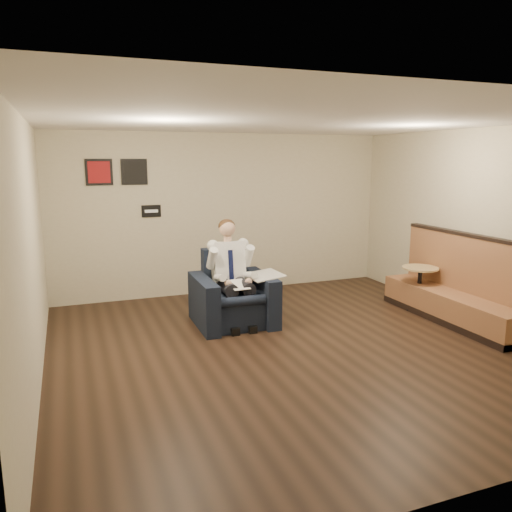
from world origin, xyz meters
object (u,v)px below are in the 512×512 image
object	(u,v)px
seated_man	(236,278)
banquette	(453,279)
coffee_mug	(232,282)
armchair	(233,289)
side_table	(219,303)
smartphone	(223,284)
cafe_table	(419,289)
green_folder	(216,287)

from	to	relation	value
seated_man	banquette	distance (m)	3.18
coffee_mug	seated_man	bearing A→B (deg)	-101.58
armchair	seated_man	xyz separation A→B (m)	(-0.00, -0.14, 0.19)
seated_man	side_table	xyz separation A→B (m)	(-0.12, 0.46, -0.48)
seated_man	smartphone	bearing A→B (deg)	91.68
seated_man	smartphone	size ratio (longest dim) A/B	9.60
coffee_mug	armchair	bearing A→B (deg)	-105.45
seated_man	cafe_table	bearing A→B (deg)	-4.38
side_table	coffee_mug	distance (m)	0.37
smartphone	banquette	distance (m)	3.41
side_table	banquette	world-z (taller)	banquette
armchair	side_table	distance (m)	0.44
armchair	green_folder	size ratio (longest dim) A/B	2.25
armchair	banquette	distance (m)	3.22
side_table	coffee_mug	xyz separation A→B (m)	(0.23, 0.05, 0.29)
seated_man	smartphone	distance (m)	0.64
banquette	cafe_table	bearing A→B (deg)	98.65
side_table	green_folder	distance (m)	0.25
green_folder	cafe_table	xyz separation A→B (m)	(3.12, -0.71, -0.14)
side_table	cafe_table	size ratio (longest dim) A/B	0.85
seated_man	banquette	bearing A→B (deg)	-15.41
armchair	seated_man	distance (m)	0.24
seated_man	side_table	world-z (taller)	seated_man
side_table	coffee_mug	size ratio (longest dim) A/B	5.79
armchair	side_table	size ratio (longest dim) A/B	1.84
green_folder	smartphone	distance (m)	0.21
side_table	coffee_mug	world-z (taller)	coffee_mug
banquette	cafe_table	world-z (taller)	banquette
seated_man	coffee_mug	xyz separation A→B (m)	(0.10, 0.50, -0.19)
seated_man	green_folder	bearing A→B (deg)	110.42
banquette	cafe_table	distance (m)	0.69
banquette	armchair	bearing A→B (deg)	161.52
green_folder	cafe_table	size ratio (longest dim) A/B	0.69
smartphone	armchair	bearing A→B (deg)	-56.83
seated_man	side_table	bearing A→B (deg)	105.78
green_folder	seated_man	bearing A→B (deg)	-70.32
coffee_mug	cafe_table	xyz separation A→B (m)	(2.86, -0.77, -0.18)
armchair	banquette	bearing A→B (deg)	-17.75
seated_man	smartphone	world-z (taller)	seated_man
seated_man	banquette	size ratio (longest dim) A/B	0.58
green_folder	armchair	bearing A→B (deg)	-62.51
armchair	cafe_table	distance (m)	2.99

